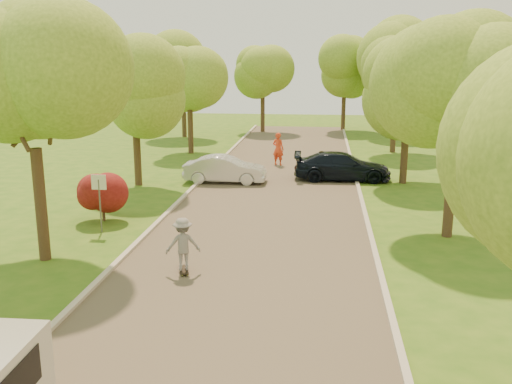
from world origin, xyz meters
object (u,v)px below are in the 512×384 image
at_px(street_sign, 99,191).
at_px(dark_sedan, 342,166).
at_px(silver_sedan, 225,169).
at_px(person_striped, 278,149).
at_px(longboard, 184,270).
at_px(skateboarder, 183,244).
at_px(person_olive, 320,165).

distance_m(street_sign, dark_sedan, 13.85).
relative_size(street_sign, silver_sedan, 0.51).
distance_m(silver_sedan, dark_sedan, 6.17).
distance_m(street_sign, person_striped, 15.27).
distance_m(longboard, person_striped, 17.99).
distance_m(longboard, skateboarder, 0.82).
xyz_separation_m(skateboarder, person_olive, (3.96, 14.20, -0.15)).
bearing_deg(longboard, silver_sedan, -104.75).
bearing_deg(person_striped, person_olive, 148.07).
distance_m(silver_sedan, person_striped, 5.72).
xyz_separation_m(silver_sedan, person_olive, (4.88, 1.51, 0.06)).
height_order(skateboarder, person_striped, person_striped).
height_order(street_sign, longboard, street_sign).
relative_size(dark_sedan, skateboarder, 3.15).
bearing_deg(longboard, dark_sedan, -128.85).
xyz_separation_m(street_sign, skateboarder, (4.00, -3.64, -0.66)).
bearing_deg(skateboarder, silver_sedan, -104.75).
height_order(silver_sedan, person_striped, person_striped).
distance_m(skateboarder, person_striped, 17.96).
xyz_separation_m(skateboarder, person_striped, (1.41, 17.91, 0.08)).
bearing_deg(silver_sedan, longboard, -176.40).
distance_m(person_striped, person_olive, 4.51).
bearing_deg(person_olive, dark_sedan, 141.96).
height_order(person_striped, person_olive, person_striped).
bearing_deg(longboard, skateboarder, 180.00).
height_order(street_sign, skateboarder, street_sign).
distance_m(street_sign, silver_sedan, 9.60).
bearing_deg(longboard, person_striped, -113.40).
relative_size(silver_sedan, longboard, 4.96).
distance_m(silver_sedan, person_olive, 5.11).
bearing_deg(silver_sedan, dark_sedan, -77.82).
bearing_deg(dark_sedan, street_sign, 137.43).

